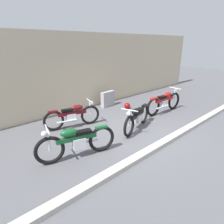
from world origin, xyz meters
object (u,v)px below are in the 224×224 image
object	(u,v)px
motorcycle_green	(76,141)
stone_marker	(108,99)
motorcycle_maroon	(73,115)
motorcycle_black	(137,117)
helmet	(127,106)
motorcycle_red	(165,102)

from	to	relation	value
motorcycle_green	stone_marker	bearing A→B (deg)	-125.82
motorcycle_green	motorcycle_maroon	distance (m)	2.07
stone_marker	motorcycle_maroon	xyz separation A→B (m)	(-2.60, -1.02, 0.09)
stone_marker	motorcycle_black	world-z (taller)	motorcycle_black
stone_marker	motorcycle_black	distance (m)	2.92
motorcycle_green	motorcycle_black	size ratio (longest dim) A/B	1.06
stone_marker	helmet	bearing A→B (deg)	-67.20
motorcycle_red	motorcycle_green	size ratio (longest dim) A/B	1.06
helmet	motorcycle_maroon	distance (m)	3.00
stone_marker	motorcycle_maroon	world-z (taller)	motorcycle_maroon
motorcycle_red	motorcycle_green	world-z (taller)	motorcycle_red
helmet	motorcycle_green	world-z (taller)	motorcycle_green
helmet	motorcycle_green	distance (m)	4.46
motorcycle_red	motorcycle_maroon	world-z (taller)	motorcycle_red
motorcycle_red	stone_marker	bearing A→B (deg)	120.47
motorcycle_black	motorcycle_maroon	bearing A→B (deg)	-65.30
motorcycle_green	motorcycle_black	bearing A→B (deg)	-161.28
motorcycle_green	motorcycle_black	distance (m)	2.56
stone_marker	motorcycle_black	xyz separation A→B (m)	(-1.08, -2.71, 0.08)
helmet	motorcycle_maroon	size ratio (longest dim) A/B	0.14
helmet	motorcycle_red	size ratio (longest dim) A/B	0.12
motorcycle_green	motorcycle_maroon	world-z (taller)	motorcycle_green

